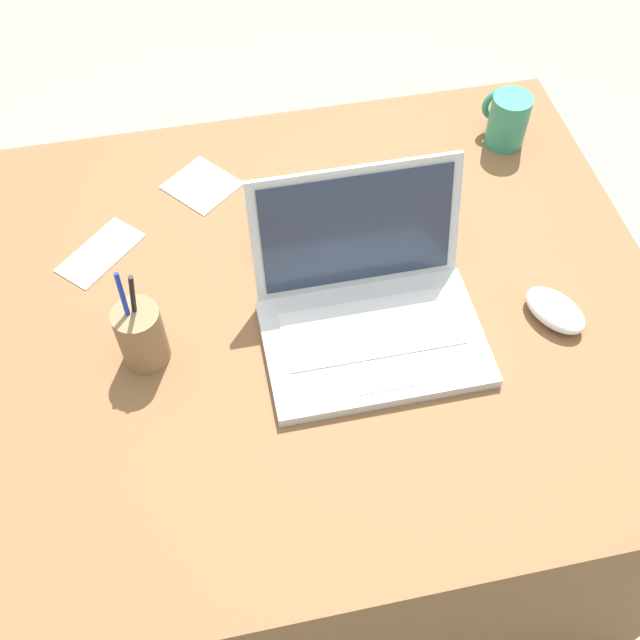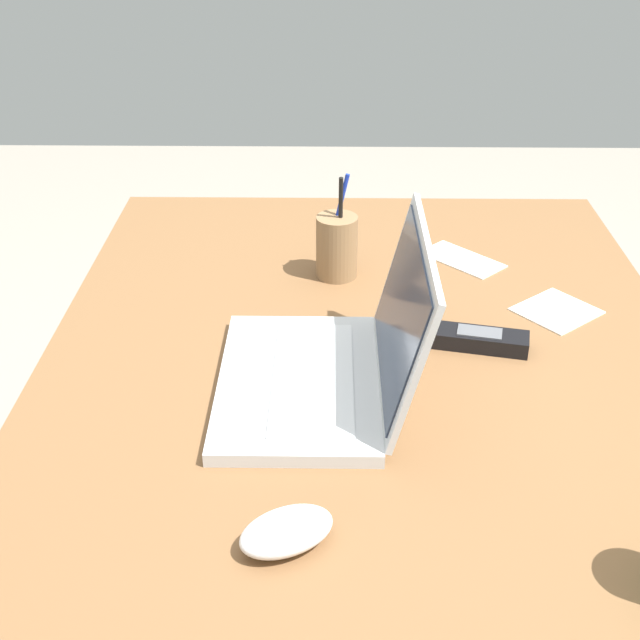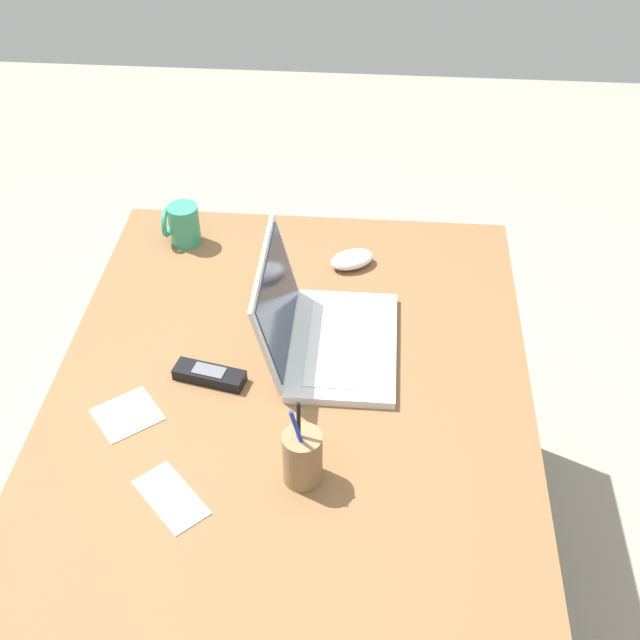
% 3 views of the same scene
% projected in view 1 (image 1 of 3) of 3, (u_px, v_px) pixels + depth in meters
% --- Properties ---
extents(ground_plane, '(6.00, 6.00, 0.00)m').
position_uv_depth(ground_plane, '(304.00, 492.00, 1.75)').
color(ground_plane, gray).
extents(desk, '(1.15, 0.92, 0.70)m').
position_uv_depth(desk, '(301.00, 418.00, 1.47)').
color(desk, brown).
rests_on(desk, ground).
extents(laptop, '(0.32, 0.27, 0.22)m').
position_uv_depth(laptop, '(369.00, 306.00, 1.13)').
color(laptop, silver).
rests_on(laptop, desk).
extents(computer_mouse, '(0.10, 0.12, 0.03)m').
position_uv_depth(computer_mouse, '(555.00, 310.00, 1.16)').
color(computer_mouse, white).
rests_on(computer_mouse, desk).
extents(coffee_mug_white, '(0.07, 0.08, 0.10)m').
position_uv_depth(coffee_mug_white, '(507.00, 119.00, 1.37)').
color(coffee_mug_white, '#338C6B').
rests_on(coffee_mug_white, desk).
extents(cordless_phone, '(0.07, 0.15, 0.03)m').
position_uv_depth(cordless_phone, '(273.00, 228.00, 1.27)').
color(cordless_phone, black).
rests_on(cordless_phone, desk).
extents(pen_holder, '(0.07, 0.07, 0.18)m').
position_uv_depth(pen_holder, '(141.00, 335.00, 1.09)').
color(pen_holder, olive).
rests_on(pen_holder, desk).
extents(paper_note_near_laptop, '(0.15, 0.15, 0.00)m').
position_uv_depth(paper_note_near_laptop, '(202.00, 185.00, 1.34)').
color(paper_note_near_laptop, white).
rests_on(paper_note_near_laptop, desk).
extents(paper_note_left, '(0.15, 0.15, 0.00)m').
position_uv_depth(paper_note_left, '(101.00, 253.00, 1.25)').
color(paper_note_left, white).
rests_on(paper_note_left, desk).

